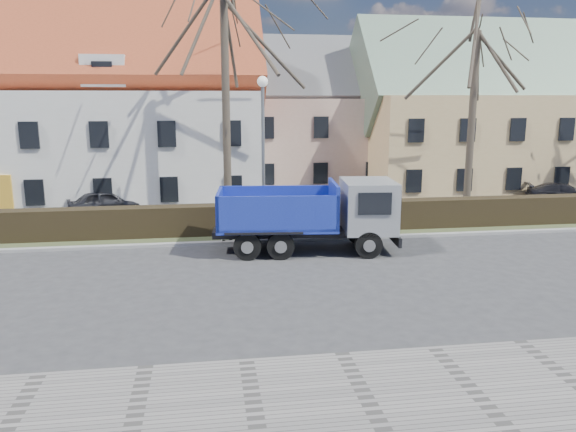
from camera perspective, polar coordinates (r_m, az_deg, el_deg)
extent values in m
plane|color=#343436|center=(18.96, 1.14, -6.11)|extent=(120.00, 120.00, 0.00)
cube|color=gray|center=(11.37, 8.64, -19.12)|extent=(80.00, 5.00, 0.08)
cube|color=gray|center=(23.32, -0.72, -2.50)|extent=(80.00, 0.30, 0.12)
cube|color=#3B4527|center=(24.86, -1.22, -1.61)|extent=(80.00, 3.00, 0.10)
cube|color=black|center=(24.53, -1.16, -0.36)|extent=(60.00, 0.90, 1.30)
imported|color=#232428|center=(29.99, -17.94, 1.35)|extent=(4.14, 2.47, 1.32)
imported|color=black|center=(35.17, 26.22, 2.05)|extent=(4.30, 2.94, 1.16)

